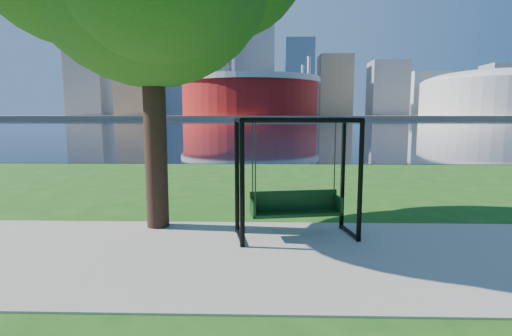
{
  "coord_description": "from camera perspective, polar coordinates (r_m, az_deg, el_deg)",
  "views": [
    {
      "loc": [
        0.04,
        -6.84,
        2.31
      ],
      "look_at": [
        -0.14,
        0.0,
        1.41
      ],
      "focal_mm": 28.0,
      "sensor_mm": 36.0,
      "label": 1
    }
  ],
  "objects": [
    {
      "name": "stadium",
      "position": [
        242.34,
        -0.85,
        10.37
      ],
      "size": [
        83.0,
        83.0,
        32.0
      ],
      "color": "maroon",
      "rests_on": "far_bank"
    },
    {
      "name": "path",
      "position": [
        6.74,
        1.1,
        -12.37
      ],
      "size": [
        120.0,
        4.0,
        0.03
      ],
      "primitive_type": "cube",
      "color": "#9E937F",
      "rests_on": "ground"
    },
    {
      "name": "far_bank",
      "position": [
        312.84,
        1.54,
        7.31
      ],
      "size": [
        900.0,
        228.0,
        2.0
      ],
      "primitive_type": "cube",
      "color": "#937F60",
      "rests_on": "ground"
    },
    {
      "name": "skyline",
      "position": [
        327.99,
        0.8,
        13.43
      ],
      "size": [
        392.0,
        66.0,
        96.5
      ],
      "color": "gray",
      "rests_on": "far_bank"
    },
    {
      "name": "arena",
      "position": [
        277.28,
        31.11,
        9.29
      ],
      "size": [
        84.0,
        84.0,
        26.56
      ],
      "color": "beige",
      "rests_on": "far_bank"
    },
    {
      "name": "swing",
      "position": [
        7.48,
        5.74,
        -1.83
      ],
      "size": [
        2.35,
        1.33,
        2.27
      ],
      "rotation": [
        0.0,
        0.0,
        0.18
      ],
      "color": "black",
      "rests_on": "ground"
    },
    {
      "name": "ground",
      "position": [
        7.22,
        1.13,
        -11.13
      ],
      "size": [
        900.0,
        900.0,
        0.0
      ],
      "primitive_type": "plane",
      "color": "#1E5114",
      "rests_on": "ground"
    },
    {
      "name": "river",
      "position": [
        108.87,
        1.52,
        6.34
      ],
      "size": [
        900.0,
        180.0,
        0.02
      ],
      "primitive_type": "cube",
      "color": "black",
      "rests_on": "ground"
    }
  ]
}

